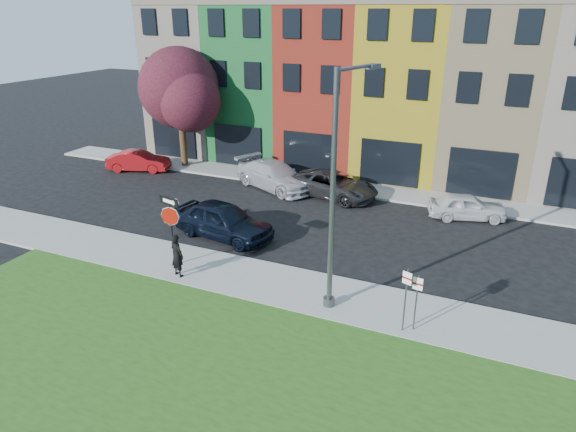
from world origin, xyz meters
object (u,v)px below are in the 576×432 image
at_px(stop_sign, 170,217).
at_px(sedan_near, 223,220).
at_px(street_lamp, 336,194).
at_px(man, 177,255).

distance_m(stop_sign, sedan_near, 3.71).
height_order(stop_sign, street_lamp, street_lamp).
bearing_deg(stop_sign, sedan_near, 99.76).
relative_size(sedan_near, street_lamp, 0.63).
distance_m(man, sedan_near, 4.12).
relative_size(stop_sign, sedan_near, 0.57).
distance_m(sedan_near, street_lamp, 8.19).
xyz_separation_m(man, sedan_near, (-0.39, 4.10, -0.16)).
xyz_separation_m(stop_sign, man, (0.68, -0.67, -1.23)).
xyz_separation_m(man, street_lamp, (6.16, 0.53, 3.22)).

